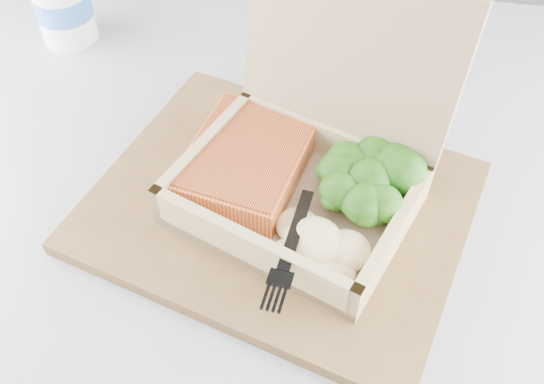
% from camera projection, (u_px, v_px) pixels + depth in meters
% --- Properties ---
extents(cafe_table, '(0.85, 0.85, 0.75)m').
position_uv_depth(cafe_table, '(267.00, 319.00, 0.73)').
color(cafe_table, black).
rests_on(cafe_table, floor).
extents(serving_tray, '(0.41, 0.36, 0.01)m').
position_uv_depth(serving_tray, '(279.00, 206.00, 0.59)').
color(serving_tray, brown).
rests_on(serving_tray, cafe_table).
extents(takeout_container, '(0.26, 0.26, 0.20)m').
position_uv_depth(takeout_container, '(312.00, 152.00, 0.55)').
color(takeout_container, '#A28261').
rests_on(takeout_container, serving_tray).
extents(salmon_fillet, '(0.13, 0.16, 0.03)m').
position_uv_depth(salmon_fillet, '(247.00, 160.00, 0.58)').
color(salmon_fillet, orange).
rests_on(salmon_fillet, takeout_container).
extents(broccoli_pile, '(0.11, 0.11, 0.04)m').
position_uv_depth(broccoli_pile, '(368.00, 184.00, 0.55)').
color(broccoli_pile, '#35791B').
rests_on(broccoli_pile, takeout_container).
extents(mashed_potatoes, '(0.08, 0.07, 0.03)m').
position_uv_depth(mashed_potatoes, '(313.00, 242.00, 0.52)').
color(mashed_potatoes, beige).
rests_on(mashed_potatoes, takeout_container).
extents(plastic_fork, '(0.03, 0.14, 0.02)m').
position_uv_depth(plastic_fork, '(301.00, 213.00, 0.53)').
color(plastic_fork, black).
rests_on(plastic_fork, mashed_potatoes).
extents(paper_cup, '(0.07, 0.07, 0.09)m').
position_uv_depth(paper_cup, '(63.00, 5.00, 0.74)').
color(paper_cup, white).
rests_on(paper_cup, cafe_table).
extents(receipt, '(0.09, 0.16, 0.00)m').
position_uv_depth(receipt, '(298.00, 93.00, 0.71)').
color(receipt, white).
rests_on(receipt, cafe_table).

